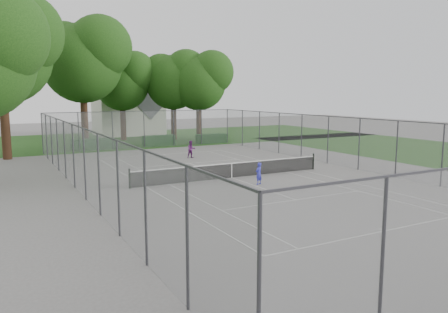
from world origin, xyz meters
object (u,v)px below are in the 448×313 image
house (128,103)px  girl_player (259,173)px  tennis_net (232,170)px  woman_player (191,149)px

house → girl_player: size_ratio=7.80×
tennis_net → house: 31.39m
tennis_net → woman_player: bearing=82.0°
tennis_net → woman_player: size_ratio=9.16×
girl_player → woman_player: bearing=-115.4°
girl_player → woman_player: woman_player is taller
house → woman_player: house is taller
tennis_net → house: (2.53, 31.10, 3.44)m
house → tennis_net: bearing=-94.7°
girl_player → house: bearing=-114.8°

